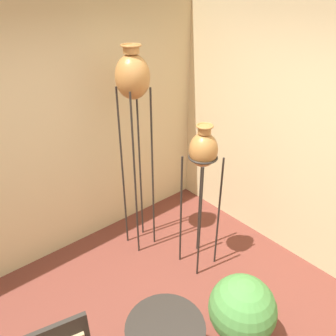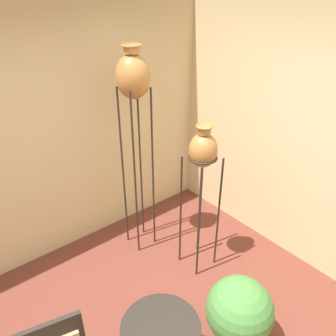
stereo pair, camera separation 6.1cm
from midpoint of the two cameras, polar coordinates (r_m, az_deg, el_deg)
wall_back at (r=3.46m, az=-20.90°, el=4.71°), size 7.80×0.06×2.70m
wall_right at (r=3.39m, az=26.23°, el=3.05°), size 0.06×7.80×2.70m
vase_stand_tall at (r=3.12m, az=-6.71°, el=14.53°), size 0.32×0.32×2.23m
vase_stand_medium at (r=3.02m, az=5.56°, el=2.38°), size 0.29×0.29×1.61m
potted_plant at (r=2.87m, az=12.05°, el=-23.35°), size 0.53×0.53×0.72m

